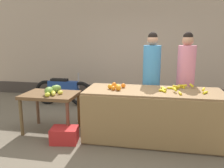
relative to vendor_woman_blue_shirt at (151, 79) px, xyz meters
The scene contains 12 objects.
ground_plane 1.26m from the vendor_woman_blue_shirt, 125.56° to the right, with size 24.00×24.00×0.00m, color #665B4C.
market_wall_back 2.19m from the vendor_woman_blue_shirt, 103.18° to the left, with size 8.90×0.23×2.92m.
fruit_stall_counter 0.86m from the vendor_woman_blue_shirt, 86.27° to the right, with size 2.30×0.89×0.87m.
side_table_wooden 1.98m from the vendor_woman_blue_shirt, 159.60° to the right, with size 0.99×0.69×0.73m.
banana_bunch_pile 0.76m from the vendor_woman_blue_shirt, 54.17° to the right, with size 0.78×0.65×0.07m.
orange_pile 0.91m from the vendor_woman_blue_shirt, 129.83° to the right, with size 0.29×0.36×0.09m.
mango_papaya_pile 1.92m from the vendor_woman_blue_shirt, 158.90° to the right, with size 0.44×0.54×0.14m.
vendor_woman_blue_shirt is the anchor object (origin of this frame).
vendor_woman_pink_shirt 0.65m from the vendor_woman_blue_shirt, ahead, with size 0.34×0.34×1.86m.
parked_motorcycle 2.52m from the vendor_woman_blue_shirt, 157.26° to the left, with size 1.60×0.18×0.88m.
produce_crate 1.96m from the vendor_woman_blue_shirt, 141.84° to the right, with size 0.44×0.32×0.26m, color red.
produce_sack 1.27m from the vendor_woman_blue_shirt, behind, with size 0.36×0.30×0.59m, color maroon.
Camera 1 is at (0.53, -3.76, 1.74)m, focal length 36.06 mm.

